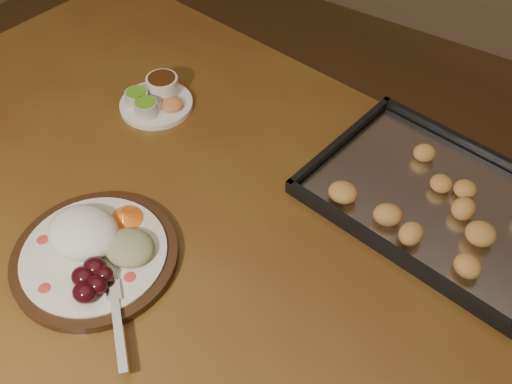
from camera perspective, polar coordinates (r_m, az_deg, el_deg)
The scene contains 4 objects.
dining_table at distance 1.09m, azimuth -4.99°, elevation -4.71°, with size 1.62×1.11×0.75m.
dinner_plate at distance 0.96m, azimuth -15.77°, elevation -5.50°, with size 0.32×0.27×0.06m.
condiment_saucer at distance 1.21m, azimuth -10.00°, elevation 9.22°, with size 0.15×0.15×0.05m.
baking_tray at distance 1.05m, azimuth 17.77°, elevation -0.61°, with size 0.48×0.39×0.05m.
Camera 1 is at (0.50, -0.43, 1.52)m, focal length 40.00 mm.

